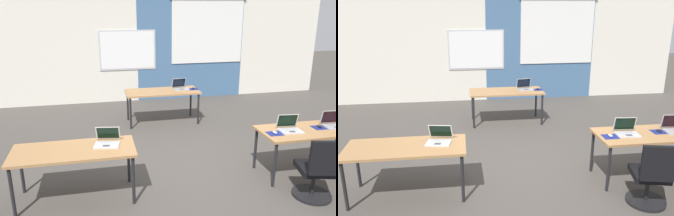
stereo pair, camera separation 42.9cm
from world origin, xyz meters
TOP-DOWN VIEW (x-y plane):
  - ground_plane at (0.00, 0.00)m, footprint 24.00×24.00m
  - back_wall_assembly at (0.04, 4.20)m, footprint 10.00×0.27m
  - desk_near_left at (-1.75, -0.60)m, footprint 1.60×0.70m
  - desk_near_right at (1.75, -0.60)m, footprint 1.60×0.70m
  - desk_far_center at (0.00, 2.20)m, footprint 1.60×0.70m
  - laptop_near_right_end at (2.16, -0.56)m, footprint 0.35×0.30m
  - mousepad_near_right_end at (1.91, -0.57)m, footprint 0.22×0.19m
  - mouse_near_right_end at (1.91, -0.57)m, footprint 0.07×0.11m
  - laptop_near_right_inner at (1.39, -0.57)m, footprint 0.36×0.32m
  - mousepad_near_right_inner at (1.11, -0.65)m, footprint 0.22×0.19m
  - mouse_near_right_inner at (1.11, -0.65)m, footprint 0.06×0.10m
  - chair_near_right_inner at (1.39, -1.31)m, footprint 0.53×0.58m
  - laptop_near_left_inner at (-1.31, -0.51)m, footprint 0.38×0.37m
  - laptop_far_right at (0.43, 2.28)m, footprint 0.37×0.34m
  - mousepad_far_right at (0.70, 2.20)m, footprint 0.22×0.19m
  - mouse_far_right at (0.70, 2.20)m, footprint 0.07×0.11m

SIDE VIEW (x-z plane):
  - ground_plane at x=0.00m, z-range 0.00..0.00m
  - chair_near_right_inner at x=1.39m, z-range -0.08..0.84m
  - desk_near_left at x=-1.75m, z-range 0.30..1.02m
  - desk_near_right at x=1.75m, z-range 0.30..1.02m
  - desk_far_center at x=0.00m, z-range 0.30..1.02m
  - mousepad_near_right_end at x=1.91m, z-range 0.72..0.72m
  - mousepad_near_right_inner at x=1.11m, z-range 0.72..0.72m
  - mousepad_far_right at x=0.70m, z-range 0.72..0.72m
  - mouse_near_right_end at x=1.91m, z-range 0.72..0.76m
  - mouse_near_right_inner at x=1.11m, z-range 0.72..0.76m
  - mouse_far_right at x=0.70m, z-range 0.72..0.76m
  - laptop_near_left_inner at x=-1.31m, z-range 0.66..0.88m
  - laptop_far_right at x=0.43m, z-range 0.65..0.89m
  - laptop_near_right_inner at x=1.39m, z-range 0.65..0.89m
  - laptop_near_right_end at x=2.16m, z-range 0.65..0.89m
  - back_wall_assembly at x=0.04m, z-range 0.01..2.81m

